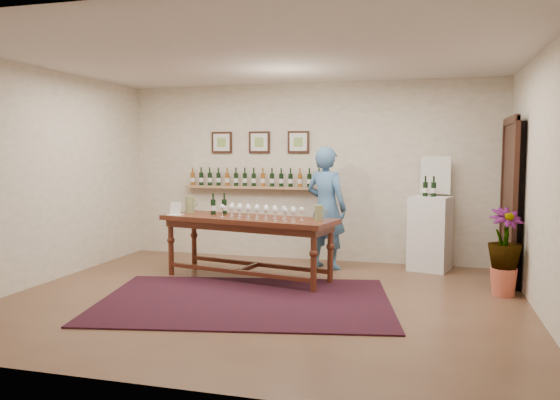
% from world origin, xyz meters
% --- Properties ---
extents(ground, '(6.00, 6.00, 0.00)m').
position_xyz_m(ground, '(0.00, 0.00, 0.00)').
color(ground, brown).
rests_on(ground, ground).
extents(room_shell, '(6.00, 6.00, 6.00)m').
position_xyz_m(room_shell, '(2.11, 1.86, 1.12)').
color(room_shell, beige).
rests_on(room_shell, ground).
extents(rug, '(3.68, 2.81, 0.02)m').
position_xyz_m(rug, '(-0.16, -0.15, 0.01)').
color(rug, '#460F0C').
rests_on(rug, ground).
extents(tasting_table, '(2.50, 1.24, 0.85)m').
position_xyz_m(tasting_table, '(-0.48, 0.92, 0.72)').
color(tasting_table, '#471911').
rests_on(tasting_table, ground).
extents(table_glasses, '(1.32, 0.63, 0.18)m').
position_xyz_m(table_glasses, '(-0.26, 0.81, 0.94)').
color(table_glasses, silver).
rests_on(table_glasses, tasting_table).
extents(table_bottles, '(0.32, 0.21, 0.32)m').
position_xyz_m(table_bottles, '(-0.98, 1.11, 1.01)').
color(table_bottles, black).
rests_on(table_bottles, tasting_table).
extents(pitcher_left, '(0.19, 0.19, 0.24)m').
position_xyz_m(pitcher_left, '(-1.46, 1.20, 0.97)').
color(pitcher_left, olive).
rests_on(pitcher_left, tasting_table).
extents(pitcher_right, '(0.16, 0.16, 0.20)m').
position_xyz_m(pitcher_right, '(0.51, 0.81, 0.95)').
color(pitcher_right, olive).
rests_on(pitcher_right, tasting_table).
extents(menu_card, '(0.21, 0.16, 0.18)m').
position_xyz_m(menu_card, '(-1.54, 0.90, 0.94)').
color(menu_card, silver).
rests_on(menu_card, tasting_table).
extents(display_pedestal, '(0.66, 0.66, 1.08)m').
position_xyz_m(display_pedestal, '(1.90, 2.18, 0.54)').
color(display_pedestal, white).
rests_on(display_pedestal, ground).
extents(pedestal_bottles, '(0.34, 0.17, 0.33)m').
position_xyz_m(pedestal_bottles, '(1.87, 2.17, 1.24)').
color(pedestal_bottles, black).
rests_on(pedestal_bottles, display_pedestal).
extents(info_sign, '(0.43, 0.14, 0.61)m').
position_xyz_m(info_sign, '(1.96, 2.36, 1.38)').
color(info_sign, silver).
rests_on(info_sign, display_pedestal).
extents(potted_plant, '(0.63, 0.63, 0.91)m').
position_xyz_m(potted_plant, '(2.75, 0.91, 0.53)').
color(potted_plant, '#C45A41').
rests_on(potted_plant, ground).
extents(person, '(0.77, 0.65, 1.80)m').
position_xyz_m(person, '(0.41, 1.89, 0.90)').
color(person, '#3C658F').
rests_on(person, ground).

